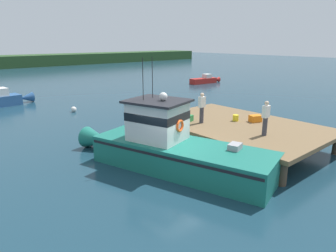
{
  "coord_description": "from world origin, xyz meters",
  "views": [
    {
      "loc": [
        -8.37,
        -9.44,
        5.49
      ],
      "look_at": [
        1.2,
        1.55,
        1.4
      ],
      "focal_mm": 32.75,
      "sensor_mm": 36.0,
      "label": 1
    }
  ],
  "objects_px": {
    "deckhand_further_back": "(266,117)",
    "mooring_buoy_inshore": "(74,109)",
    "moored_boat_mid_harbor": "(205,80)",
    "crate_single_by_cleat": "(255,119)",
    "mooring_buoy_channel_marker": "(158,106)",
    "crate_stack_mid_dock": "(187,118)",
    "deckhand_by_the_boat": "(202,107)",
    "bait_bucket": "(236,118)",
    "main_fishing_boat": "(170,146)"
  },
  "relations": [
    {
      "from": "main_fishing_boat",
      "to": "mooring_buoy_channel_marker",
      "type": "height_order",
      "value": "main_fishing_boat"
    },
    {
      "from": "deckhand_by_the_boat",
      "to": "moored_boat_mid_harbor",
      "type": "xyz_separation_m",
      "value": [
        18.66,
        16.65,
        -1.65
      ]
    },
    {
      "from": "crate_single_by_cleat",
      "to": "deckhand_by_the_boat",
      "type": "bearing_deg",
      "value": 143.49
    },
    {
      "from": "main_fishing_boat",
      "to": "deckhand_by_the_boat",
      "type": "relative_size",
      "value": 6.08
    },
    {
      "from": "mooring_buoy_inshore",
      "to": "mooring_buoy_channel_marker",
      "type": "relative_size",
      "value": 1.3
    },
    {
      "from": "deckhand_by_the_boat",
      "to": "mooring_buoy_inshore",
      "type": "distance_m",
      "value": 12.29
    },
    {
      "from": "mooring_buoy_inshore",
      "to": "mooring_buoy_channel_marker",
      "type": "bearing_deg",
      "value": -28.42
    },
    {
      "from": "main_fishing_boat",
      "to": "deckhand_further_back",
      "type": "distance_m",
      "value": 4.65
    },
    {
      "from": "main_fishing_boat",
      "to": "mooring_buoy_inshore",
      "type": "distance_m",
      "value": 13.41
    },
    {
      "from": "crate_stack_mid_dock",
      "to": "deckhand_by_the_boat",
      "type": "distance_m",
      "value": 1.07
    },
    {
      "from": "moored_boat_mid_harbor",
      "to": "mooring_buoy_inshore",
      "type": "xyz_separation_m",
      "value": [
        -20.53,
        -4.65,
        -0.19
      ]
    },
    {
      "from": "crate_single_by_cleat",
      "to": "mooring_buoy_inshore",
      "type": "height_order",
      "value": "crate_single_by_cleat"
    },
    {
      "from": "crate_stack_mid_dock",
      "to": "moored_boat_mid_harbor",
      "type": "bearing_deg",
      "value": 39.97
    },
    {
      "from": "bait_bucket",
      "to": "mooring_buoy_inshore",
      "type": "relative_size",
      "value": 0.8
    },
    {
      "from": "deckhand_by_the_boat",
      "to": "mooring_buoy_channel_marker",
      "type": "xyz_separation_m",
      "value": [
        4.11,
        8.76,
        -1.9
      ]
    },
    {
      "from": "crate_single_by_cleat",
      "to": "deckhand_further_back",
      "type": "height_order",
      "value": "deckhand_further_back"
    },
    {
      "from": "deckhand_further_back",
      "to": "crate_stack_mid_dock",
      "type": "bearing_deg",
      "value": 102.15
    },
    {
      "from": "crate_stack_mid_dock",
      "to": "deckhand_by_the_boat",
      "type": "height_order",
      "value": "deckhand_by_the_boat"
    },
    {
      "from": "mooring_buoy_channel_marker",
      "to": "mooring_buoy_inshore",
      "type": "bearing_deg",
      "value": 151.58
    },
    {
      "from": "bait_bucket",
      "to": "mooring_buoy_channel_marker",
      "type": "bearing_deg",
      "value": 76.22
    },
    {
      "from": "crate_stack_mid_dock",
      "to": "mooring_buoy_inshore",
      "type": "height_order",
      "value": "crate_stack_mid_dock"
    },
    {
      "from": "deckhand_further_back",
      "to": "mooring_buoy_channel_marker",
      "type": "height_order",
      "value": "deckhand_further_back"
    },
    {
      "from": "deckhand_further_back",
      "to": "mooring_buoy_channel_marker",
      "type": "distance_m",
      "value": 12.87
    },
    {
      "from": "bait_bucket",
      "to": "deckhand_further_back",
      "type": "relative_size",
      "value": 0.21
    },
    {
      "from": "mooring_buoy_channel_marker",
      "to": "deckhand_by_the_boat",
      "type": "bearing_deg",
      "value": -115.13
    },
    {
      "from": "deckhand_further_back",
      "to": "crate_single_by_cleat",
      "type": "bearing_deg",
      "value": 43.06
    },
    {
      "from": "deckhand_further_back",
      "to": "mooring_buoy_inshore",
      "type": "distance_m",
      "value": 15.76
    },
    {
      "from": "crate_stack_mid_dock",
      "to": "deckhand_further_back",
      "type": "xyz_separation_m",
      "value": [
        0.9,
        -4.2,
        0.69
      ]
    },
    {
      "from": "deckhand_further_back",
      "to": "mooring_buoy_inshore",
      "type": "xyz_separation_m",
      "value": [
        -2.44,
        15.46,
        -1.85
      ]
    },
    {
      "from": "deckhand_by_the_boat",
      "to": "moored_boat_mid_harbor",
      "type": "bearing_deg",
      "value": 41.75
    },
    {
      "from": "main_fishing_boat",
      "to": "crate_stack_mid_dock",
      "type": "relative_size",
      "value": 16.51
    },
    {
      "from": "moored_boat_mid_harbor",
      "to": "mooring_buoy_channel_marker",
      "type": "xyz_separation_m",
      "value": [
        -14.55,
        -7.89,
        -0.24
      ]
    },
    {
      "from": "moored_boat_mid_harbor",
      "to": "mooring_buoy_channel_marker",
      "type": "relative_size",
      "value": 14.47
    },
    {
      "from": "main_fishing_boat",
      "to": "moored_boat_mid_harbor",
      "type": "relative_size",
      "value": 2.09
    },
    {
      "from": "main_fishing_boat",
      "to": "deckhand_by_the_boat",
      "type": "xyz_separation_m",
      "value": [
        3.4,
        1.29,
        1.05
      ]
    },
    {
      "from": "bait_bucket",
      "to": "deckhand_by_the_boat",
      "type": "distance_m",
      "value": 2.09
    },
    {
      "from": "crate_stack_mid_dock",
      "to": "mooring_buoy_inshore",
      "type": "distance_m",
      "value": 11.43
    },
    {
      "from": "bait_bucket",
      "to": "mooring_buoy_inshore",
      "type": "distance_m",
      "value": 13.49
    },
    {
      "from": "moored_boat_mid_harbor",
      "to": "main_fishing_boat",
      "type": "bearing_deg",
      "value": -140.87
    },
    {
      "from": "crate_single_by_cleat",
      "to": "moored_boat_mid_harbor",
      "type": "xyz_separation_m",
      "value": [
        16.27,
        18.42,
        -0.97
      ]
    },
    {
      "from": "crate_single_by_cleat",
      "to": "bait_bucket",
      "type": "bearing_deg",
      "value": 128.94
    },
    {
      "from": "deckhand_further_back",
      "to": "moored_boat_mid_harbor",
      "type": "relative_size",
      "value": 0.34
    },
    {
      "from": "main_fishing_boat",
      "to": "crate_stack_mid_dock",
      "type": "xyz_separation_m",
      "value": [
        3.07,
        2.03,
        0.36
      ]
    },
    {
      "from": "main_fishing_boat",
      "to": "deckhand_further_back",
      "type": "relative_size",
      "value": 6.08
    },
    {
      "from": "moored_boat_mid_harbor",
      "to": "mooring_buoy_inshore",
      "type": "height_order",
      "value": "moored_boat_mid_harbor"
    },
    {
      "from": "bait_bucket",
      "to": "main_fishing_boat",
      "type": "bearing_deg",
      "value": -176.18
    },
    {
      "from": "crate_single_by_cleat",
      "to": "mooring_buoy_channel_marker",
      "type": "xyz_separation_m",
      "value": [
        1.73,
        10.53,
        -1.22
      ]
    },
    {
      "from": "crate_stack_mid_dock",
      "to": "bait_bucket",
      "type": "xyz_separation_m",
      "value": [
        2.06,
        -1.69,
        0.01
      ]
    },
    {
      "from": "main_fishing_boat",
      "to": "crate_single_by_cleat",
      "type": "bearing_deg",
      "value": -4.65
    },
    {
      "from": "crate_stack_mid_dock",
      "to": "moored_boat_mid_harbor",
      "type": "xyz_separation_m",
      "value": [
        18.99,
        15.92,
        -0.96
      ]
    }
  ]
}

